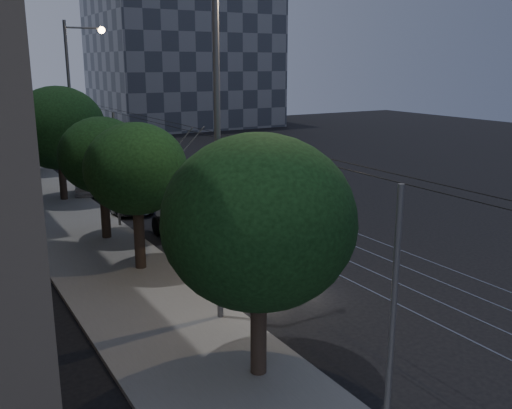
{
  "coord_description": "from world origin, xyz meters",
  "views": [
    {
      "loc": [
        -13.73,
        -18.39,
        8.44
      ],
      "look_at": [
        -1.44,
        2.47,
        2.38
      ],
      "focal_mm": 40.0,
      "sensor_mm": 36.0,
      "label": 1
    }
  ],
  "objects_px": {
    "pickup_silver": "(135,196)",
    "streetlamp_far": "(76,92)",
    "car_white_a": "(92,182)",
    "car_white_c": "(84,162)",
    "car_white_b": "(106,174)",
    "car_white_d": "(68,157)",
    "trolleybus": "(215,220)",
    "streetlamp_near": "(230,116)"
  },
  "relations": [
    {
      "from": "car_white_c",
      "to": "car_white_d",
      "type": "relative_size",
      "value": 1.14
    },
    {
      "from": "streetlamp_far",
      "to": "car_white_a",
      "type": "bearing_deg",
      "value": -49.79
    },
    {
      "from": "car_white_b",
      "to": "streetlamp_near",
      "type": "xyz_separation_m",
      "value": [
        -2.67,
        -23.87,
        6.06
      ]
    },
    {
      "from": "trolleybus",
      "to": "streetlamp_near",
      "type": "relative_size",
      "value": 1.03
    },
    {
      "from": "car_white_a",
      "to": "pickup_silver",
      "type": "bearing_deg",
      "value": -54.61
    },
    {
      "from": "car_white_b",
      "to": "streetlamp_far",
      "type": "relative_size",
      "value": 0.47
    },
    {
      "from": "trolleybus",
      "to": "car_white_d",
      "type": "distance_m",
      "value": 27.42
    },
    {
      "from": "car_white_c",
      "to": "streetlamp_far",
      "type": "distance_m",
      "value": 10.17
    },
    {
      "from": "pickup_silver",
      "to": "car_white_d",
      "type": "relative_size",
      "value": 1.47
    },
    {
      "from": "car_white_c",
      "to": "streetlamp_near",
      "type": "bearing_deg",
      "value": -98.74
    },
    {
      "from": "pickup_silver",
      "to": "car_white_b",
      "type": "height_order",
      "value": "car_white_b"
    },
    {
      "from": "car_white_a",
      "to": "car_white_c",
      "type": "bearing_deg",
      "value": 103.86
    },
    {
      "from": "trolleybus",
      "to": "streetlamp_far",
      "type": "xyz_separation_m",
      "value": [
        -1.87,
        15.99,
        4.95
      ]
    },
    {
      "from": "streetlamp_near",
      "to": "streetlamp_far",
      "type": "bearing_deg",
      "value": 88.46
    },
    {
      "from": "trolleybus",
      "to": "streetlamp_near",
      "type": "height_order",
      "value": "streetlamp_near"
    },
    {
      "from": "trolleybus",
      "to": "car_white_d",
      "type": "bearing_deg",
      "value": 95.75
    },
    {
      "from": "pickup_silver",
      "to": "car_white_a",
      "type": "height_order",
      "value": "car_white_a"
    },
    {
      "from": "car_white_a",
      "to": "car_white_d",
      "type": "xyz_separation_m",
      "value": [
        1.1,
        11.97,
        -0.13
      ]
    },
    {
      "from": "pickup_silver",
      "to": "streetlamp_far",
      "type": "xyz_separation_m",
      "value": [
        -1.54,
        6.06,
        5.83
      ]
    },
    {
      "from": "car_white_a",
      "to": "car_white_c",
      "type": "height_order",
      "value": "car_white_a"
    },
    {
      "from": "car_white_d",
      "to": "streetlamp_near",
      "type": "distance_m",
      "value": 34.18
    },
    {
      "from": "car_white_d",
      "to": "streetlamp_far",
      "type": "relative_size",
      "value": 0.32
    },
    {
      "from": "trolleybus",
      "to": "car_white_c",
      "type": "xyz_separation_m",
      "value": [
        0.2,
        24.02,
        -0.95
      ]
    },
    {
      "from": "streetlamp_near",
      "to": "car_white_d",
      "type": "bearing_deg",
      "value": 86.31
    },
    {
      "from": "car_white_b",
      "to": "streetlamp_far",
      "type": "distance_m",
      "value": 6.42
    },
    {
      "from": "streetlamp_near",
      "to": "trolleybus",
      "type": "bearing_deg",
      "value": 68.12
    },
    {
      "from": "pickup_silver",
      "to": "car_white_a",
      "type": "relative_size",
      "value": 1.21
    },
    {
      "from": "trolleybus",
      "to": "car_white_b",
      "type": "xyz_separation_m",
      "value": [
        0.2,
        17.72,
        -0.87
      ]
    },
    {
      "from": "trolleybus",
      "to": "streetlamp_far",
      "type": "bearing_deg",
      "value": 101.8
    },
    {
      "from": "trolleybus",
      "to": "car_white_c",
      "type": "bearing_deg",
      "value": 94.64
    },
    {
      "from": "car_white_b",
      "to": "streetlamp_near",
      "type": "height_order",
      "value": "streetlamp_near"
    },
    {
      "from": "car_white_b",
      "to": "car_white_d",
      "type": "distance_m",
      "value": 9.69
    },
    {
      "from": "trolleybus",
      "to": "pickup_silver",
      "type": "xyz_separation_m",
      "value": [
        -0.33,
        9.93,
        -0.89
      ]
    },
    {
      "from": "trolleybus",
      "to": "car_white_a",
      "type": "distance_m",
      "value": 15.52
    },
    {
      "from": "car_white_a",
      "to": "car_white_d",
      "type": "relative_size",
      "value": 1.22
    },
    {
      "from": "car_white_d",
      "to": "car_white_a",
      "type": "bearing_deg",
      "value": -74.38
    },
    {
      "from": "pickup_silver",
      "to": "car_white_c",
      "type": "bearing_deg",
      "value": 111.94
    },
    {
      "from": "streetlamp_far",
      "to": "trolleybus",
      "type": "bearing_deg",
      "value": -83.32
    },
    {
      "from": "trolleybus",
      "to": "pickup_silver",
      "type": "height_order",
      "value": "trolleybus"
    },
    {
      "from": "car_white_b",
      "to": "streetlamp_near",
      "type": "distance_m",
      "value": 24.77
    },
    {
      "from": "pickup_silver",
      "to": "car_white_c",
      "type": "height_order",
      "value": "pickup_silver"
    },
    {
      "from": "pickup_silver",
      "to": "car_white_d",
      "type": "distance_m",
      "value": 17.47
    }
  ]
}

